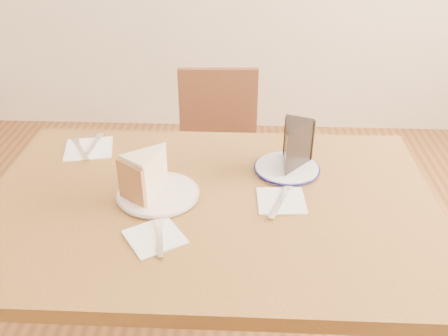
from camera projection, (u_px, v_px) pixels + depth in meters
table at (211, 230)px, 1.37m from camera, size 1.20×0.80×0.75m
chair_far at (218, 158)px, 2.13m from camera, size 0.41×0.41×0.80m
plate_cream at (158, 194)px, 1.34m from camera, size 0.21×0.21×0.01m
plate_navy at (287, 168)px, 1.45m from camera, size 0.18×0.18×0.01m
carrot_cake at (150, 173)px, 1.31m from camera, size 0.15×0.15×0.11m
chocolate_cake at (292, 148)px, 1.42m from camera, size 0.12×0.14×0.12m
napkin_cream at (155, 237)px, 1.19m from camera, size 0.17×0.17×0.00m
napkin_navy at (281, 201)px, 1.32m from camera, size 0.13×0.13×0.00m
napkin_spare at (89, 149)px, 1.56m from camera, size 0.17×0.17×0.00m
fork_cream at (160, 238)px, 1.17m from camera, size 0.04×0.14×0.00m
knife_navy at (281, 201)px, 1.31m from camera, size 0.07×0.17×0.00m
fork_spare at (94, 144)px, 1.58m from camera, size 0.02×0.14×0.00m
knife_spare at (81, 149)px, 1.55m from camera, size 0.09×0.14×0.00m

